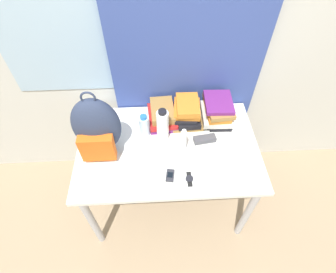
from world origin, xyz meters
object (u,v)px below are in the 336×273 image
at_px(water_bottle, 144,126).
at_px(book_stack_right, 218,110).
at_px(sunscreen_bottle, 183,141).
at_px(book_stack_left, 163,115).
at_px(sports_bottle, 163,126).
at_px(book_stack_center, 187,112).
at_px(cell_phone, 171,175).
at_px(sunglasses_case, 205,139).
at_px(wristwatch, 189,179).
at_px(backpack, 97,128).

bearing_deg(water_bottle, book_stack_right, 13.46).
relative_size(water_bottle, sunscreen_bottle, 0.98).
xyz_separation_m(book_stack_left, water_bottle, (-0.13, -0.13, 0.03)).
distance_m(book_stack_left, sunscreen_bottle, 0.30).
distance_m(water_bottle, sports_bottle, 0.13).
xyz_separation_m(book_stack_center, cell_phone, (-0.14, -0.47, -0.07)).
bearing_deg(sunscreen_bottle, sunglasses_case, 21.68).
bearing_deg(sunglasses_case, water_bottle, 168.84).
xyz_separation_m(book_stack_center, water_bottle, (-0.30, -0.13, 0.01)).
distance_m(sports_bottle, cell_phone, 0.33).
xyz_separation_m(sports_bottle, sunscreen_bottle, (0.13, -0.10, -0.04)).
relative_size(sunscreen_bottle, cell_phone, 2.07).
distance_m(cell_phone, wristwatch, 0.11).
bearing_deg(sunscreen_bottle, book_stack_center, 79.51).
relative_size(sunglasses_case, wristwatch, 1.52).
bearing_deg(sports_bottle, book_stack_center, 42.50).
bearing_deg(book_stack_right, backpack, -163.88).
height_order(book_stack_center, water_bottle, water_bottle).
bearing_deg(book_stack_center, sunglasses_case, -63.10).
xyz_separation_m(cell_phone, wristwatch, (0.11, -0.03, -0.00)).
bearing_deg(book_stack_left, wristwatch, -74.25).
height_order(book_stack_left, sunglasses_case, book_stack_left).
height_order(book_stack_center, book_stack_right, same).
height_order(water_bottle, wristwatch, water_bottle).
bearing_deg(cell_phone, book_stack_center, 73.26).
xyz_separation_m(book_stack_center, sunglasses_case, (0.10, -0.21, -0.06)).
relative_size(sports_bottle, sunscreen_bottle, 1.39).
xyz_separation_m(book_stack_right, cell_phone, (-0.36, -0.47, -0.08)).
height_order(backpack, book_stack_right, backpack).
height_order(book_stack_right, sports_bottle, sports_bottle).
bearing_deg(sports_bottle, cell_phone, -83.41).
bearing_deg(backpack, sunscreen_bottle, -3.67).
bearing_deg(sunscreen_bottle, book_stack_right, 44.62).
bearing_deg(sunscreen_bottle, cell_phone, -114.26).
distance_m(book_stack_left, book_stack_right, 0.39).
relative_size(book_stack_center, sunscreen_bottle, 1.48).
bearing_deg(book_stack_center, book_stack_left, 179.28).
bearing_deg(book_stack_left, book_stack_right, -0.51).
bearing_deg(book_stack_right, wristwatch, -116.64).
distance_m(book_stack_left, sunglasses_case, 0.35).
xyz_separation_m(backpack, sunglasses_case, (0.68, 0.03, -0.19)).
bearing_deg(water_bottle, sunscreen_bottle, -29.32).
bearing_deg(book_stack_center, water_bottle, -157.28).
relative_size(book_stack_right, sunscreen_bottle, 1.52).
height_order(backpack, book_stack_center, backpack).
relative_size(book_stack_right, water_bottle, 1.56).
bearing_deg(book_stack_left, cell_phone, -86.38).
height_order(backpack, book_stack_left, backpack).
xyz_separation_m(book_stack_left, wristwatch, (0.14, -0.50, -0.05)).
bearing_deg(backpack, sunglasses_case, 2.26).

